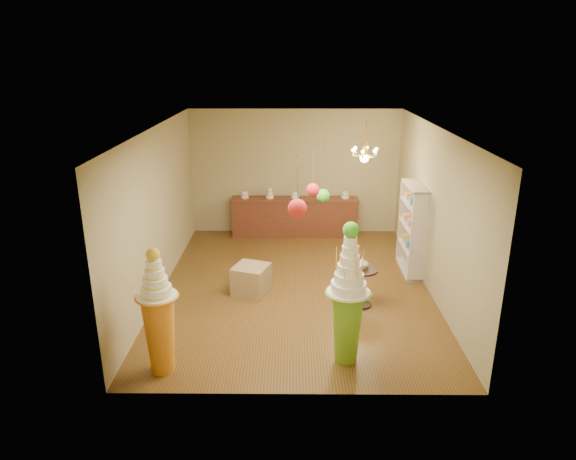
{
  "coord_description": "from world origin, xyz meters",
  "views": [
    {
      "loc": [
        -0.06,
        -8.89,
        4.22
      ],
      "look_at": [
        -0.14,
        0.0,
        1.15
      ],
      "focal_mm": 32.0,
      "sensor_mm": 36.0,
      "label": 1
    }
  ],
  "objects_px": {
    "pedestal_orange": "(159,323)",
    "round_table": "(362,282)",
    "pedestal_green": "(348,308)",
    "sideboard": "(295,216)"
  },
  "relations": [
    {
      "from": "sideboard",
      "to": "round_table",
      "type": "distance_m",
      "value": 3.89
    },
    {
      "from": "pedestal_green",
      "to": "sideboard",
      "type": "height_order",
      "value": "pedestal_green"
    },
    {
      "from": "pedestal_green",
      "to": "round_table",
      "type": "distance_m",
      "value": 1.79
    },
    {
      "from": "pedestal_green",
      "to": "sideboard",
      "type": "relative_size",
      "value": 0.69
    },
    {
      "from": "pedestal_green",
      "to": "sideboard",
      "type": "xyz_separation_m",
      "value": [
        -0.72,
        5.42,
        -0.35
      ]
    },
    {
      "from": "pedestal_orange",
      "to": "round_table",
      "type": "height_order",
      "value": "pedestal_orange"
    },
    {
      "from": "round_table",
      "to": "sideboard",
      "type": "bearing_deg",
      "value": 107.12
    },
    {
      "from": "pedestal_orange",
      "to": "round_table",
      "type": "relative_size",
      "value": 2.59
    },
    {
      "from": "pedestal_green",
      "to": "round_table",
      "type": "relative_size",
      "value": 2.97
    },
    {
      "from": "pedestal_green",
      "to": "round_table",
      "type": "bearing_deg",
      "value": 75.83
    }
  ]
}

